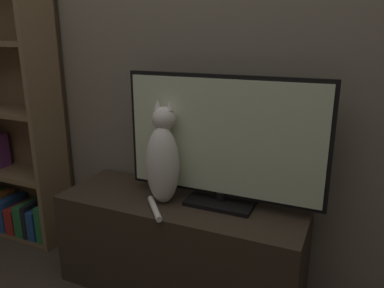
# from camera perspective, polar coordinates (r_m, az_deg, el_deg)

# --- Properties ---
(wall_back) EXTENTS (4.80, 0.05, 2.60)m
(wall_back) POSITION_cam_1_polar(r_m,az_deg,el_deg) (1.92, 1.55, 17.17)
(wall_back) COLOR #756B5B
(wall_back) RESTS_ON ground_plane
(tv_stand) EXTENTS (1.22, 0.43, 0.49)m
(tv_stand) POSITION_cam_1_polar(r_m,az_deg,el_deg) (1.97, -1.73, -15.09)
(tv_stand) COLOR #33281E
(tv_stand) RESTS_ON ground_plane
(tv) EXTENTS (0.96, 0.19, 0.62)m
(tv) POSITION_cam_1_polar(r_m,az_deg,el_deg) (1.73, 4.66, 0.33)
(tv) COLOR black
(tv) RESTS_ON tv_stand
(cat) EXTENTS (0.18, 0.29, 0.50)m
(cat) POSITION_cam_1_polar(r_m,az_deg,el_deg) (1.78, -4.43, -2.43)
(cat) COLOR silver
(cat) RESTS_ON tv_stand
(bookshelf) EXTENTS (0.64, 0.28, 1.64)m
(bookshelf) POSITION_cam_1_polar(r_m,az_deg,el_deg) (2.61, -25.15, 1.63)
(bookshelf) COLOR brown
(bookshelf) RESTS_ON ground_plane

